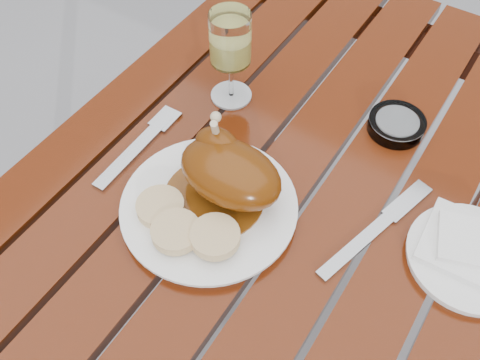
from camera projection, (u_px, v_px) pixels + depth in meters
name	position (u px, v px, depth m)	size (l,w,h in m)	color
ground	(270.00, 333.00, 1.51)	(60.00, 60.00, 0.00)	slate
table	(277.00, 271.00, 1.21)	(0.80, 1.20, 0.75)	#66220C
dinner_plate	(209.00, 208.00, 0.85)	(0.28, 0.28, 0.02)	white
roast_duck	(228.00, 170.00, 0.83)	(0.18, 0.16, 0.12)	#61300B
bread_dumplings	(183.00, 225.00, 0.81)	(0.18, 0.10, 0.03)	#D7BC83
wine_glass	(231.00, 59.00, 0.95)	(0.08, 0.08, 0.18)	#E1DB66
side_plate	(469.00, 258.00, 0.80)	(0.19, 0.19, 0.02)	white
napkin	(468.00, 245.00, 0.80)	(0.13, 0.12, 0.01)	white
ashtray	(396.00, 125.00, 0.96)	(0.10, 0.10, 0.03)	#B2B7BC
fork	(135.00, 150.00, 0.93)	(0.02, 0.20, 0.01)	gray
knife	(368.00, 235.00, 0.83)	(0.02, 0.22, 0.01)	gray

